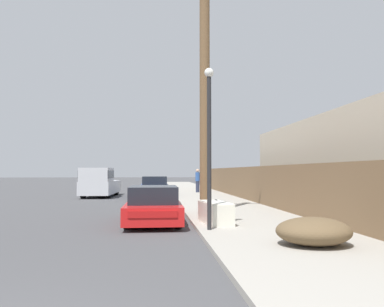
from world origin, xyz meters
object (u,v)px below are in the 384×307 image
brush_pile (313,231)px  utility_pole (205,88)px  discarded_fridge (215,212)px  street_lamp (209,135)px  car_parked_mid (155,187)px  pickup_truck (99,183)px  pedestrian (198,180)px  parked_sports_car_red (154,206)px

brush_pile → utility_pole: bearing=103.4°
discarded_fridge → street_lamp: size_ratio=0.41×
discarded_fridge → utility_pole: size_ratio=0.19×
car_parked_mid → pickup_truck: (-3.69, 0.47, 0.31)m
car_parked_mid → brush_pile: car_parked_mid is taller
discarded_fridge → utility_pole: utility_pole is taller
pedestrian → discarded_fridge: bearing=-94.8°
street_lamp → brush_pile: bearing=-51.0°
parked_sports_car_red → utility_pole: bearing=38.8°
utility_pole → pedestrian: 15.00m
discarded_fridge → pickup_truck: 15.31m
street_lamp → pedestrian: size_ratio=2.50×
pickup_truck → brush_pile: pickup_truck is taller
parked_sports_car_red → brush_pile: 5.92m
discarded_fridge → brush_pile: 3.91m
utility_pole → street_lamp: size_ratio=2.12×
utility_pole → discarded_fridge: bearing=-91.0°
car_parked_mid → brush_pile: (3.41, -17.39, -0.23)m
street_lamp → pickup_truck: bearing=108.5°
parked_sports_car_red → pickup_truck: pickup_truck is taller
brush_pile → pedestrian: pedestrian is taller
pedestrian → utility_pole: bearing=-95.5°
car_parked_mid → brush_pile: bearing=-78.8°
parked_sports_car_red → utility_pole: utility_pole is taller
pickup_truck → utility_pole: bearing=118.8°
parked_sports_car_red → pickup_truck: 13.55m
discarded_fridge → car_parked_mid: 13.92m
pickup_truck → street_lamp: street_lamp is taller
car_parked_mid → street_lamp: size_ratio=1.04×
utility_pole → pedestrian: size_ratio=5.29×
parked_sports_car_red → pedestrian: (3.34, 15.96, 0.48)m
utility_pole → pedestrian: (1.40, 14.42, -3.88)m
car_parked_mid → brush_pile: 17.72m
discarded_fridge → utility_pole: 5.25m
parked_sports_car_red → pedestrian: pedestrian is taller
discarded_fridge → brush_pile: (1.55, -3.59, -0.03)m
car_parked_mid → pedestrian: (3.30, 3.37, 0.40)m
brush_pile → parked_sports_car_red: bearing=125.7°
discarded_fridge → pedestrian: (1.45, 17.17, 0.60)m
car_parked_mid → street_lamp: bearing=-84.3°
pickup_truck → pedestrian: 7.57m
discarded_fridge → brush_pile: discarded_fridge is taller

